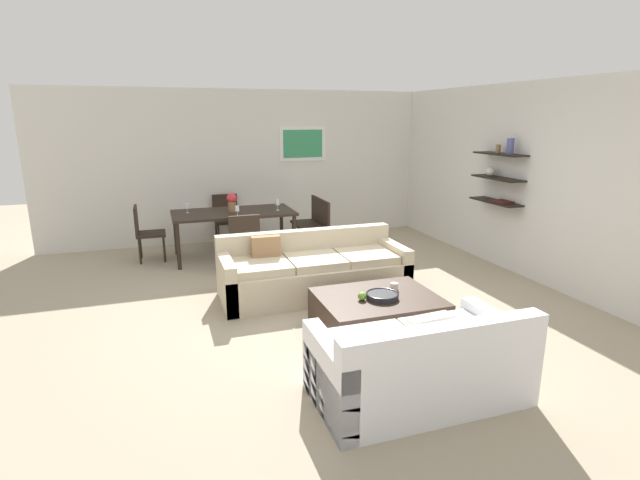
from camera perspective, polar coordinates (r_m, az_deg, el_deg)
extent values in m
plane|color=tan|center=(5.99, 0.92, -7.40)|extent=(18.00, 18.00, 0.00)
cube|color=silver|center=(9.07, -4.79, 8.83)|extent=(8.40, 0.06, 2.70)
cube|color=white|center=(9.11, -2.06, 11.34)|extent=(0.88, 0.02, 0.63)
cube|color=#338C59|center=(9.10, -2.03, 11.33)|extent=(0.75, 0.01, 0.51)
cube|color=silver|center=(7.67, 21.38, 6.88)|extent=(0.06, 8.20, 2.70)
cube|color=black|center=(7.54, 20.56, 9.52)|extent=(0.28, 0.90, 0.02)
cube|color=black|center=(7.57, 20.32, 6.89)|extent=(0.28, 0.90, 0.02)
cube|color=black|center=(7.62, 20.10, 4.28)|extent=(0.28, 0.90, 0.02)
cylinder|color=#4C518C|center=(7.38, 21.62, 10.29)|extent=(0.10, 0.10, 0.22)
sphere|color=silver|center=(7.70, 19.54, 7.68)|extent=(0.14, 0.14, 0.14)
cylinder|color=olive|center=(7.57, 20.37, 10.10)|extent=(0.07, 0.07, 0.12)
cube|color=#4C1E19|center=(7.50, 20.82, 4.28)|extent=(0.20, 0.28, 0.03)
cube|color=beige|center=(6.16, -0.70, -4.69)|extent=(2.35, 0.90, 0.42)
cube|color=beige|center=(6.38, -1.73, -0.34)|extent=(2.35, 0.16, 0.36)
cube|color=beige|center=(5.90, -11.02, -4.90)|extent=(0.14, 0.90, 0.60)
cube|color=beige|center=(6.54, 8.58, -2.88)|extent=(0.14, 0.90, 0.60)
cube|color=beige|center=(5.87, -7.03, -3.08)|extent=(0.67, 0.70, 0.10)
cube|color=beige|center=(6.04, -0.59, -2.47)|extent=(0.67, 0.70, 0.10)
cube|color=beige|center=(6.28, 5.42, -1.88)|extent=(0.67, 0.70, 0.10)
cube|color=#99724C|center=(6.07, -6.43, -1.19)|extent=(0.37, 0.14, 0.36)
cube|color=white|center=(4.13, 11.42, -15.10)|extent=(1.67, 0.90, 0.42)
cube|color=white|center=(3.67, 14.66, -12.34)|extent=(1.67, 0.16, 0.36)
cube|color=white|center=(4.49, 20.19, -11.92)|extent=(0.14, 0.90, 0.60)
cube|color=white|center=(3.80, 1.00, -16.04)|extent=(0.14, 0.90, 0.60)
cube|color=white|center=(4.21, 15.51, -10.76)|extent=(0.68, 0.70, 0.10)
cube|color=white|center=(3.89, 6.76, -12.50)|extent=(0.68, 0.70, 0.10)
cube|color=white|center=(3.79, 12.83, -11.31)|extent=(0.37, 0.15, 0.36)
cube|color=#38281E|center=(5.23, 6.83, -8.58)|extent=(1.25, 0.98, 0.38)
cylinder|color=black|center=(5.09, 7.39, -6.62)|extent=(0.34, 0.34, 0.05)
torus|color=black|center=(5.09, 7.40, -6.35)|extent=(0.34, 0.34, 0.02)
cylinder|color=silver|center=(5.35, 8.79, -5.47)|extent=(0.09, 0.09, 0.08)
sphere|color=#669E2D|center=(5.02, 5.01, -6.65)|extent=(0.09, 0.09, 0.09)
cube|color=black|center=(7.84, -10.24, 3.19)|extent=(1.91, 0.97, 0.04)
cylinder|color=black|center=(7.44, -16.45, -0.75)|extent=(0.06, 0.06, 0.71)
cylinder|color=black|center=(7.70, -3.03, 0.33)|extent=(0.06, 0.06, 0.71)
cylinder|color=black|center=(8.26, -16.72, 0.71)|extent=(0.06, 0.06, 0.71)
cylinder|color=black|center=(8.50, -4.59, 1.65)|extent=(0.06, 0.06, 0.71)
cube|color=black|center=(7.98, -0.81, 1.41)|extent=(0.44, 0.44, 0.04)
cube|color=black|center=(7.99, 0.55, 3.15)|extent=(0.04, 0.44, 0.43)
cylinder|color=black|center=(8.15, -2.40, 0.04)|extent=(0.04, 0.04, 0.41)
cylinder|color=black|center=(7.81, -1.66, -0.58)|extent=(0.04, 0.04, 0.41)
cylinder|color=black|center=(8.25, 0.00, 0.24)|extent=(0.04, 0.04, 0.41)
cylinder|color=black|center=(7.92, 0.83, -0.36)|extent=(0.04, 0.04, 0.41)
cube|color=black|center=(8.39, -1.73, 2.05)|extent=(0.44, 0.44, 0.04)
cube|color=black|center=(8.40, -0.43, 3.71)|extent=(0.04, 0.44, 0.43)
cylinder|color=black|center=(8.56, -3.22, 0.73)|extent=(0.04, 0.04, 0.41)
cylinder|color=black|center=(8.22, -2.55, 0.17)|extent=(0.04, 0.04, 0.41)
cylinder|color=black|center=(8.66, -0.93, 0.91)|extent=(0.04, 0.04, 0.41)
cylinder|color=black|center=(8.32, -0.17, 0.37)|extent=(0.04, 0.04, 0.41)
cube|color=black|center=(7.13, -9.16, -0.35)|extent=(0.44, 0.44, 0.04)
cube|color=black|center=(6.88, -8.95, 1.14)|extent=(0.44, 0.04, 0.43)
cylinder|color=black|center=(7.39, -7.95, -1.59)|extent=(0.04, 0.04, 0.41)
cylinder|color=black|center=(7.34, -10.71, -1.82)|extent=(0.04, 0.04, 0.41)
cylinder|color=black|center=(7.05, -7.39, -2.35)|extent=(0.04, 0.04, 0.41)
cylinder|color=black|center=(7.00, -10.29, -2.61)|extent=(0.04, 0.04, 0.41)
cube|color=black|center=(8.04, -19.40, 0.69)|extent=(0.44, 0.44, 0.04)
cube|color=black|center=(8.00, -20.96, 2.21)|extent=(0.04, 0.44, 0.43)
cylinder|color=black|center=(7.92, -17.97, -1.08)|extent=(0.04, 0.04, 0.41)
cylinder|color=black|center=(8.27, -18.02, -0.45)|extent=(0.04, 0.04, 0.41)
cylinder|color=black|center=(7.93, -20.56, -1.29)|extent=(0.04, 0.04, 0.41)
cylinder|color=black|center=(8.28, -20.51, -0.65)|extent=(0.04, 0.04, 0.41)
cube|color=black|center=(8.69, -10.96, 2.22)|extent=(0.44, 0.44, 0.04)
cube|color=black|center=(8.84, -11.21, 3.97)|extent=(0.44, 0.04, 0.43)
cylinder|color=black|center=(8.54, -11.91, 0.41)|extent=(0.04, 0.04, 0.41)
cylinder|color=black|center=(8.59, -9.53, 0.60)|extent=(0.04, 0.04, 0.41)
cylinder|color=black|center=(8.89, -12.20, 0.94)|extent=(0.04, 0.04, 0.41)
cylinder|color=black|center=(8.93, -9.91, 1.12)|extent=(0.04, 0.04, 0.41)
cylinder|color=silver|center=(7.85, -5.04, 3.55)|extent=(0.06, 0.06, 0.01)
cylinder|color=silver|center=(7.84, -5.05, 3.87)|extent=(0.01, 0.01, 0.08)
cylinder|color=silver|center=(7.83, -5.06, 4.47)|extent=(0.07, 0.07, 0.09)
cylinder|color=silver|center=(7.89, -15.43, 3.14)|extent=(0.06, 0.06, 0.01)
cylinder|color=silver|center=(7.88, -15.45, 3.39)|extent=(0.01, 0.01, 0.06)
cylinder|color=silver|center=(7.87, -15.48, 3.91)|extent=(0.08, 0.08, 0.08)
cylinder|color=silver|center=(7.42, -9.75, 2.77)|extent=(0.06, 0.06, 0.01)
cylinder|color=silver|center=(7.42, -9.77, 3.09)|extent=(0.01, 0.01, 0.08)
cylinder|color=silver|center=(7.40, -9.79, 3.70)|extent=(0.07, 0.07, 0.08)
cylinder|color=olive|center=(7.82, -10.38, 3.90)|extent=(0.12, 0.12, 0.16)
sphere|color=red|center=(7.79, -10.43, 4.91)|extent=(0.16, 0.16, 0.16)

